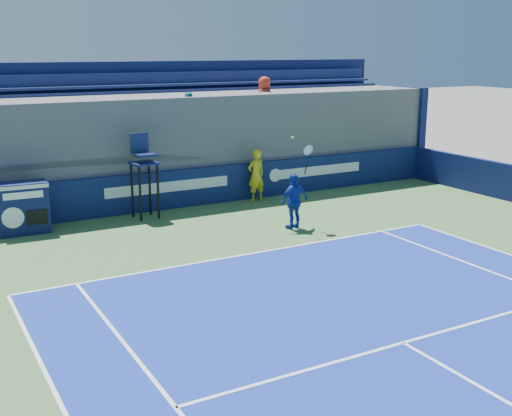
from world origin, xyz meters
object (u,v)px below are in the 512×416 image
match_clock (23,207)px  umpire_chair (144,167)px  tennis_player (294,201)px  ball_person (256,175)px

match_clock → umpire_chair: size_ratio=0.56×
tennis_player → umpire_chair: bearing=135.4°
match_clock → umpire_chair: 3.49m
umpire_chair → match_clock: bearing=179.5°
ball_person → match_clock: size_ratio=1.20×
match_clock → ball_person: bearing=2.0°
tennis_player → match_clock: bearing=154.3°
ball_person → match_clock: ball_person is taller
match_clock → tennis_player: 7.28m
match_clock → umpire_chair: umpire_chair is taller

